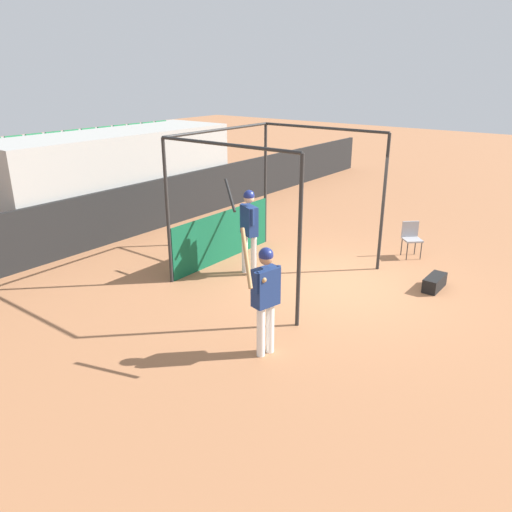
% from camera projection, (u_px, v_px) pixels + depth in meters
% --- Properties ---
extents(ground_plane, '(60.00, 60.00, 0.00)m').
position_uv_depth(ground_plane, '(338.00, 283.00, 10.46)').
color(ground_plane, '#9E6642').
extents(outfield_wall, '(24.00, 0.12, 1.37)m').
position_uv_depth(outfield_wall, '(146.00, 207.00, 13.60)').
color(outfield_wall, black).
rests_on(outfield_wall, ground).
extents(bleacher_section, '(7.05, 2.40, 2.65)m').
position_uv_depth(bleacher_section, '(114.00, 178.00, 14.09)').
color(bleacher_section, '#9E9E99').
rests_on(bleacher_section, ground).
extents(batting_cage, '(3.39, 3.22, 3.03)m').
position_uv_depth(batting_cage, '(244.00, 212.00, 10.97)').
color(batting_cage, '#282828').
rests_on(batting_cage, ground).
extents(player_batter, '(0.61, 0.96, 2.02)m').
position_uv_depth(player_batter, '(249.00, 223.00, 10.59)').
color(player_batter, white).
rests_on(player_batter, ground).
extents(player_waiting, '(0.78, 0.49, 2.08)m').
position_uv_depth(player_waiting, '(265.00, 292.00, 7.49)').
color(player_waiting, white).
rests_on(player_waiting, ground).
extents(folding_chair, '(0.57, 0.57, 0.84)m').
position_uv_depth(folding_chair, '(411.00, 235.00, 11.83)').
color(folding_chair, '#99999E').
rests_on(folding_chair, ground).
extents(equipment_bag, '(0.70, 0.28, 0.28)m').
position_uv_depth(equipment_bag, '(434.00, 283.00, 10.15)').
color(equipment_bag, black).
rests_on(equipment_bag, ground).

